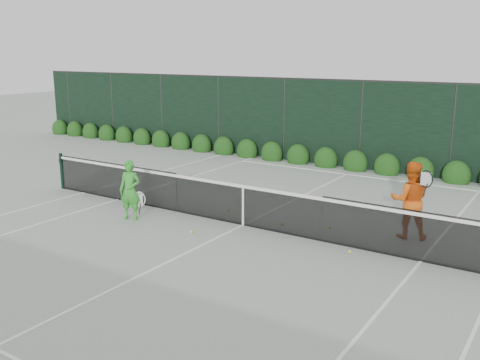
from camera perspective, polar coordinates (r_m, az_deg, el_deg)
The scene contains 8 objects.
ground at distance 12.63m, azimuth 0.33°, elevation -4.85°, with size 80.00×80.00×0.00m, color gray.
tennis_net at distance 12.48m, azimuth 0.24°, elevation -2.51°, with size 12.90×0.10×1.07m.
player_woman at distance 13.15m, azimuth -11.65°, elevation -1.08°, with size 0.65×0.49×1.46m.
player_man at distance 12.16m, azimuth 17.67°, elevation -2.05°, with size 1.00×0.90×1.70m.
court_lines at distance 12.62m, azimuth 0.33°, elevation -4.82°, with size 11.03×23.83×0.01m.
windscreen_fence at distance 10.11m, azimuth -7.97°, elevation -0.72°, with size 32.00×21.07×3.06m.
hedge_row at distance 18.79m, azimuth 12.20°, elevation 1.72°, with size 31.66×0.65×0.94m.
tennis_balls at distance 12.36m, azimuth 3.66°, elevation -5.12°, with size 3.77×2.07×0.07m.
Camera 1 is at (6.46, -10.09, 3.98)m, focal length 40.00 mm.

